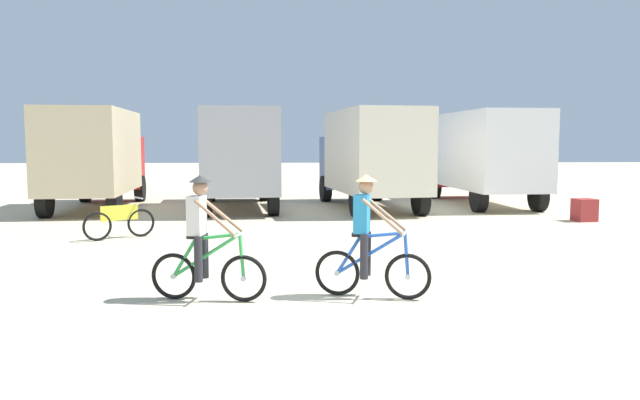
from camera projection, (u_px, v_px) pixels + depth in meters
The scene contains 9 objects.
ground_plane at pixel (352, 310), 8.31m from camera, with size 120.00×120.00×0.00m, color beige.
box_truck_tan_camper at pixel (95, 154), 20.67m from camera, with size 2.92×6.92×3.35m.
box_truck_grey_hauler at pixel (238, 154), 20.92m from camera, with size 3.03×6.95×3.35m.
box_truck_cream_rv at pixel (370, 154), 20.91m from camera, with size 3.25×7.00×3.35m.
box_truck_avon_van at pixel (484, 154), 22.16m from camera, with size 2.75×6.87×3.35m.
cyclist_orange_shirt at pixel (204, 243), 8.77m from camera, with size 1.71×0.56×1.82m.
cyclist_cowboy_hat at pixel (368, 241), 8.95m from camera, with size 1.68×0.66×1.82m.
bicycle_spare at pixel (120, 222), 14.45m from camera, with size 1.45×1.05×0.97m.
supply_crate at pixel (584, 210), 17.69m from camera, with size 0.52×0.58×0.65m, color #9E2D2D.
Camera 1 is at (-0.82, -8.10, 2.29)m, focal length 34.24 mm.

